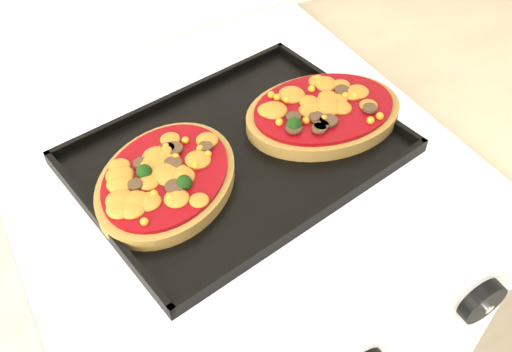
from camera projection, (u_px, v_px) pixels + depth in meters
stove at (236, 319)px, 1.11m from camera, size 0.60×0.60×0.91m
control_panel at (358, 352)px, 0.64m from camera, size 0.60×0.02×0.09m
knob_right at (482, 301)px, 0.68m from camera, size 0.06×0.02×0.06m
baking_tray at (238, 152)px, 0.76m from camera, size 0.46×0.37×0.02m
pizza_left at (166, 178)px, 0.71m from camera, size 0.27×0.26×0.03m
pizza_right at (324, 111)px, 0.80m from camera, size 0.25×0.19×0.03m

